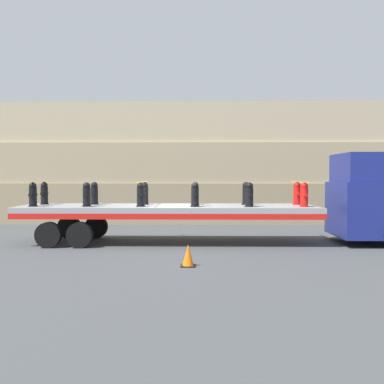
{
  "coord_description": "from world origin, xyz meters",
  "views": [
    {
      "loc": [
        1.13,
        -15.75,
        2.47
      ],
      "look_at": [
        0.85,
        0.0,
        1.89
      ],
      "focal_mm": 40.0,
      "sensor_mm": 36.0,
      "label": 1
    }
  ],
  "objects": [
    {
      "name": "fire_hydrant_black_far_1",
      "position": [
        -2.9,
        0.56,
        1.81
      ],
      "size": [
        0.34,
        0.58,
        0.87
      ],
      "color": "black",
      "rests_on": "flatbed_trailer"
    },
    {
      "name": "fire_hydrant_black_far_4",
      "position": [
        2.9,
        0.56,
        1.81
      ],
      "size": [
        0.34,
        0.58,
        0.87
      ],
      "color": "black",
      "rests_on": "flatbed_trailer"
    },
    {
      "name": "fire_hydrant_black_far_3",
      "position": [
        0.97,
        0.56,
        1.81
      ],
      "size": [
        0.34,
        0.58,
        0.87
      ],
      "color": "black",
      "rests_on": "flatbed_trailer"
    },
    {
      "name": "ground_plane",
      "position": [
        0.0,
        0.0,
        0.0
      ],
      "size": [
        120.0,
        120.0,
        0.0
      ],
      "primitive_type": "plane",
      "color": "#3F4244"
    },
    {
      "name": "traffic_cone",
      "position": [
        0.82,
        -4.13,
        0.3
      ],
      "size": [
        0.41,
        0.41,
        0.61
      ],
      "color": "black",
      "rests_on": "ground_plane"
    },
    {
      "name": "fire_hydrant_black_near_2",
      "position": [
        -0.97,
        -0.56,
        1.81
      ],
      "size": [
        0.34,
        0.58,
        0.87
      ],
      "color": "black",
      "rests_on": "flatbed_trailer"
    },
    {
      "name": "fire_hydrant_black_near_0",
      "position": [
        -4.84,
        -0.56,
        1.81
      ],
      "size": [
        0.34,
        0.58,
        0.87
      ],
      "color": "black",
      "rests_on": "flatbed_trailer"
    },
    {
      "name": "fire_hydrant_black_near_1",
      "position": [
        -2.9,
        -0.56,
        1.81
      ],
      "size": [
        0.34,
        0.58,
        0.87
      ],
      "color": "black",
      "rests_on": "flatbed_trailer"
    },
    {
      "name": "flatbed_trailer",
      "position": [
        -0.5,
        0.0,
        1.16
      ],
      "size": [
        10.88,
        2.65,
        1.39
      ],
      "color": "gray",
      "rests_on": "ground_plane"
    },
    {
      "name": "fire_hydrant_black_far_0",
      "position": [
        -4.84,
        0.56,
        1.81
      ],
      "size": [
        0.34,
        0.58,
        0.87
      ],
      "color": "black",
      "rests_on": "flatbed_trailer"
    },
    {
      "name": "fire_hydrant_red_near_5",
      "position": [
        4.84,
        -0.56,
        1.81
      ],
      "size": [
        0.34,
        0.58,
        0.87
      ],
      "color": "red",
      "rests_on": "flatbed_trailer"
    },
    {
      "name": "rock_cliff",
      "position": [
        0.0,
        7.53,
        3.15
      ],
      "size": [
        60.0,
        3.3,
        6.3
      ],
      "color": "gray",
      "rests_on": "ground_plane"
    },
    {
      "name": "fire_hydrant_red_far_5",
      "position": [
        4.84,
        0.56,
        1.81
      ],
      "size": [
        0.34,
        0.58,
        0.87
      ],
      "color": "red",
      "rests_on": "flatbed_trailer"
    },
    {
      "name": "fire_hydrant_black_near_3",
      "position": [
        0.97,
        -0.56,
        1.81
      ],
      "size": [
        0.34,
        0.58,
        0.87
      ],
      "color": "black",
      "rests_on": "flatbed_trailer"
    },
    {
      "name": "cargo_strap_middle",
      "position": [
        -0.97,
        0.0,
        2.26
      ],
      "size": [
        0.05,
        2.75,
        0.01
      ],
      "color": "yellow",
      "rests_on": "fire_hydrant_black_near_2"
    },
    {
      "name": "fire_hydrant_black_near_4",
      "position": [
        2.9,
        -0.56,
        1.81
      ],
      "size": [
        0.34,
        0.58,
        0.87
      ],
      "color": "black",
      "rests_on": "flatbed_trailer"
    },
    {
      "name": "fire_hydrant_black_far_2",
      "position": [
        -0.97,
        0.56,
        1.81
      ],
      "size": [
        0.34,
        0.58,
        0.87
      ],
      "color": "black",
      "rests_on": "flatbed_trailer"
    },
    {
      "name": "cargo_strap_front",
      "position": [
        4.84,
        0.0,
        2.26
      ],
      "size": [
        0.05,
        2.75,
        0.01
      ],
      "color": "yellow",
      "rests_on": "fire_hydrant_red_near_5"
    },
    {
      "name": "truck_cab",
      "position": [
        7.47,
        0.0,
        1.62
      ],
      "size": [
        2.62,
        2.72,
        3.29
      ],
      "color": "navy",
      "rests_on": "ground_plane"
    },
    {
      "name": "cargo_strap_rear",
      "position": [
        -4.84,
        0.0,
        2.26
      ],
      "size": [
        0.05,
        2.75,
        0.01
      ],
      "color": "yellow",
      "rests_on": "fire_hydrant_black_near_0"
    }
  ]
}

